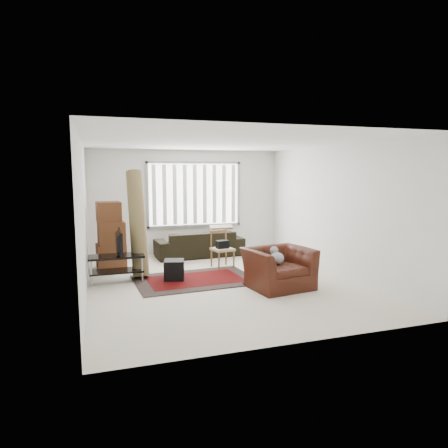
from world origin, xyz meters
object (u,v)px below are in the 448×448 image
(tv_stand, at_px, (116,263))
(armchair, at_px, (279,265))
(moving_boxes, at_px, (111,238))
(side_chair, at_px, (222,247))
(sofa, at_px, (199,240))

(tv_stand, relative_size, armchair, 0.83)
(moving_boxes, relative_size, armchair, 1.17)
(side_chair, bearing_deg, moving_boxes, 155.01)
(sofa, relative_size, side_chair, 2.67)
(moving_boxes, xyz_separation_m, side_chair, (2.39, -0.65, -0.24))
(moving_boxes, bearing_deg, side_chair, -15.31)
(tv_stand, relative_size, moving_boxes, 0.71)
(side_chair, bearing_deg, armchair, -83.96)
(armchair, bearing_deg, moving_boxes, 130.77)
(sofa, bearing_deg, armchair, 99.51)
(moving_boxes, height_order, sofa, moving_boxes)
(moving_boxes, xyz_separation_m, armchair, (2.90, -2.49, -0.27))
(moving_boxes, xyz_separation_m, sofa, (2.20, 0.66, -0.27))
(tv_stand, height_order, armchair, armchair)
(armchair, bearing_deg, side_chair, 97.13)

